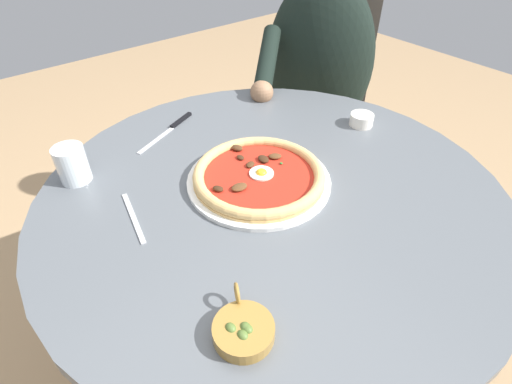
% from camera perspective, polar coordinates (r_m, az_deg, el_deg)
% --- Properties ---
extents(ground_plane, '(6.00, 6.00, 0.02)m').
position_cam_1_polar(ground_plane, '(1.46, 1.52, -22.83)').
color(ground_plane, tan).
extents(dining_table, '(1.02, 1.02, 0.73)m').
position_cam_1_polar(dining_table, '(0.96, 2.13, -5.54)').
color(dining_table, '#565B60').
rests_on(dining_table, ground).
extents(pizza_on_plate, '(0.32, 0.32, 0.03)m').
position_cam_1_polar(pizza_on_plate, '(0.89, 0.40, 2.26)').
color(pizza_on_plate, white).
rests_on(pizza_on_plate, dining_table).
extents(water_glass, '(0.07, 0.07, 0.08)m').
position_cam_1_polar(water_glass, '(0.97, -24.59, 3.40)').
color(water_glass, silver).
rests_on(water_glass, dining_table).
extents(steak_knife, '(0.10, 0.21, 0.01)m').
position_cam_1_polar(steak_knife, '(1.12, -11.55, 9.18)').
color(steak_knife, silver).
rests_on(steak_knife, dining_table).
extents(ramekin_capers, '(0.06, 0.06, 0.03)m').
position_cam_1_polar(ramekin_capers, '(1.13, 14.77, 9.96)').
color(ramekin_capers, white).
rests_on(ramekin_capers, dining_table).
extents(olive_pan, '(0.11, 0.09, 0.05)m').
position_cam_1_polar(olive_pan, '(0.63, -1.83, -18.99)').
color(olive_pan, olive).
rests_on(olive_pan, dining_table).
extents(fork_utensil, '(0.16, 0.04, 0.00)m').
position_cam_1_polar(fork_utensil, '(0.84, -17.01, -3.47)').
color(fork_utensil, '#BCBCC1').
rests_on(fork_utensil, dining_table).
extents(diner_person, '(0.44, 0.58, 1.22)m').
position_cam_1_polar(diner_person, '(1.58, 8.21, 11.28)').
color(diner_person, '#282833').
rests_on(diner_person, ground).
extents(cafe_chair_diner, '(0.57, 0.57, 0.93)m').
position_cam_1_polar(cafe_chair_diner, '(1.71, 9.04, 13.72)').
color(cafe_chair_diner, '#504A45').
rests_on(cafe_chair_diner, ground).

